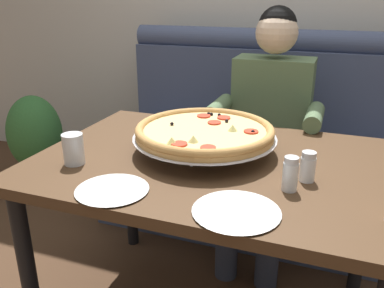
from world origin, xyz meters
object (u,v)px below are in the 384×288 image
at_px(diner_main, 268,122).
at_px(booth_bench, 258,157).
at_px(plate_near_right, 236,209).
at_px(shaker_parmesan, 308,169).
at_px(potted_plant, 36,141).
at_px(drinking_glass, 74,151).
at_px(dining_table, 213,180).
at_px(plate_near_left, 112,188).
at_px(pizza, 205,132).
at_px(shaker_oregano, 290,176).

bearing_deg(diner_main, booth_bench, 107.73).
height_order(diner_main, plate_near_right, diner_main).
distance_m(shaker_parmesan, potted_plant, 2.03).
relative_size(diner_main, drinking_glass, 11.39).
height_order(shaker_parmesan, plate_near_right, shaker_parmesan).
bearing_deg(plate_near_right, potted_plant, 147.22).
height_order(dining_table, shaker_parmesan, shaker_parmesan).
distance_m(plate_near_left, plate_near_right, 0.40).
distance_m(dining_table, diner_main, 0.67).
bearing_deg(booth_bench, dining_table, -90.00).
bearing_deg(dining_table, pizza, 134.35).
height_order(booth_bench, pizza, booth_bench).
height_order(shaker_oregano, potted_plant, shaker_oregano).
xyz_separation_m(dining_table, potted_plant, (-1.48, 0.72, -0.28)).
height_order(dining_table, plate_near_left, plate_near_left).
relative_size(booth_bench, shaker_parmesan, 17.57).
xyz_separation_m(booth_bench, diner_main, (0.09, -0.27, 0.31)).
bearing_deg(dining_table, plate_near_left, -121.84).
bearing_deg(shaker_oregano, pizza, 148.71).
bearing_deg(booth_bench, drinking_glass, -111.86).
xyz_separation_m(booth_bench, potted_plant, (-1.48, -0.21, -0.01)).
bearing_deg(dining_table, plate_near_right, -63.29).
bearing_deg(potted_plant, plate_near_right, -32.78).
bearing_deg(diner_main, plate_near_left, -106.70).
height_order(plate_near_left, potted_plant, plate_near_left).
bearing_deg(booth_bench, shaker_parmesan, -71.15).
bearing_deg(pizza, plate_near_left, -111.94).
bearing_deg(pizza, diner_main, 77.02).
bearing_deg(dining_table, drinking_glass, -155.06).
bearing_deg(plate_near_left, diner_main, 73.30).
height_order(shaker_parmesan, potted_plant, shaker_parmesan).
bearing_deg(shaker_parmesan, plate_near_left, -153.05).
bearing_deg(diner_main, dining_table, -97.32).
xyz_separation_m(diner_main, potted_plant, (-1.57, 0.06, -0.32)).
height_order(shaker_oregano, plate_near_right, shaker_oregano).
bearing_deg(potted_plant, drinking_glass, -42.29).
bearing_deg(drinking_glass, diner_main, 58.18).
bearing_deg(booth_bench, plate_near_right, -82.18).
distance_m(dining_table, potted_plant, 1.67).
height_order(dining_table, pizza, pizza).
relative_size(booth_bench, pizza, 3.23).
height_order(pizza, plate_near_right, pizza).
distance_m(booth_bench, shaker_oregano, 1.19).
distance_m(diner_main, plate_near_left, 1.06).
bearing_deg(shaker_parmesan, shaker_oregano, -116.97).
bearing_deg(diner_main, shaker_oregano, -75.58).
xyz_separation_m(diner_main, drinking_glass, (-0.54, -0.88, 0.09)).
height_order(plate_near_left, drinking_glass, drinking_glass).
relative_size(dining_table, drinking_glass, 11.68).
relative_size(diner_main, pizza, 2.32).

